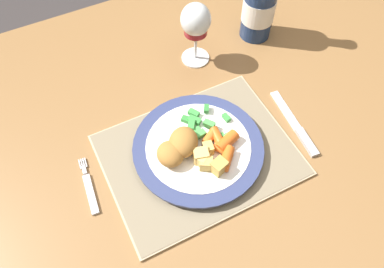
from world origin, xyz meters
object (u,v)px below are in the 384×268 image
(dinner_plate, at_px, (198,148))
(wine_glass, at_px, (196,23))
(table_knife, at_px, (297,128))
(fork, at_px, (90,189))
(bottle, at_px, (260,0))
(dining_table, at_px, (195,144))

(dinner_plate, distance_m, wine_glass, 0.28)
(table_knife, height_order, wine_glass, wine_glass)
(fork, height_order, wine_glass, wine_glass)
(table_knife, bearing_deg, fork, 171.90)
(fork, height_order, bottle, bottle)
(dinner_plate, bearing_deg, table_knife, -11.58)
(dinner_plate, xyz_separation_m, table_knife, (0.22, -0.04, -0.01))
(table_knife, relative_size, bottle, 0.67)
(table_knife, bearing_deg, bottle, 75.54)
(dining_table, bearing_deg, table_knife, -29.69)
(wine_glass, height_order, bottle, bottle)
(wine_glass, bearing_deg, fork, -147.08)
(dining_table, distance_m, dinner_plate, 0.12)
(dining_table, height_order, bottle, bottle)
(table_knife, bearing_deg, dinner_plate, 168.42)
(bottle, bearing_deg, dinner_plate, -139.46)
(dining_table, distance_m, bottle, 0.37)
(dining_table, distance_m, table_knife, 0.23)
(wine_glass, bearing_deg, table_knife, -70.69)
(dining_table, relative_size, table_knife, 8.07)
(table_knife, bearing_deg, dining_table, 150.31)
(fork, relative_size, bottle, 0.47)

